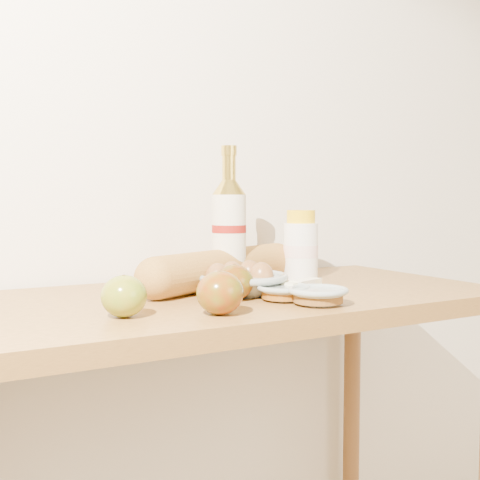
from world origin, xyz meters
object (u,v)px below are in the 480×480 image
at_px(table, 233,348).
at_px(egg_bowl, 242,281).
at_px(bourbon_bottle, 229,230).
at_px(cream_bottle, 301,247).
at_px(baguette, 224,268).

relative_size(table, egg_bowl, 5.01).
height_order(bourbon_bottle, egg_bowl, bourbon_bottle).
height_order(cream_bottle, egg_bowl, cream_bottle).
distance_m(bourbon_bottle, egg_bowl, 0.16).
relative_size(bourbon_bottle, baguette, 0.62).
distance_m(cream_bottle, egg_bowl, 0.30).
height_order(table, cream_bottle, cream_bottle).
distance_m(table, cream_bottle, 0.36).
bearing_deg(cream_bottle, egg_bowl, -174.84).
bearing_deg(baguette, bourbon_bottle, -8.09).
bearing_deg(baguette, table, -128.88).
distance_m(table, baguette, 0.19).
distance_m(bourbon_bottle, cream_bottle, 0.24).
relative_size(table, bourbon_bottle, 3.60).
bearing_deg(cream_bottle, bourbon_bottle, 163.56).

